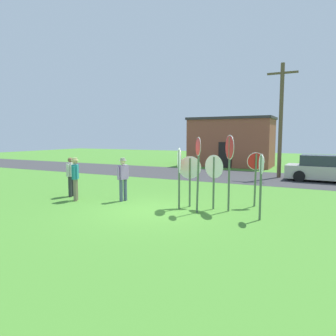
# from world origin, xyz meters

# --- Properties ---
(ground_plane) EXTENTS (80.00, 80.00, 0.00)m
(ground_plane) POSITION_xyz_m (0.00, 0.00, 0.00)
(ground_plane) COLOR #47842D
(street_asphalt) EXTENTS (60.00, 6.40, 0.01)m
(street_asphalt) POSITION_xyz_m (0.00, 10.45, 0.00)
(street_asphalt) COLOR #38383A
(street_asphalt) RESTS_ON ground
(building_background) EXTENTS (7.05, 3.72, 4.16)m
(building_background) POSITION_xyz_m (-1.83, 17.09, 2.09)
(building_background) COLOR brown
(building_background) RESTS_ON ground
(utility_pole) EXTENTS (1.80, 0.24, 7.01)m
(utility_pole) POSITION_xyz_m (2.88, 11.11, 3.68)
(utility_pole) COLOR brown
(utility_pole) RESTS_ON ground
(parked_car_on_street) EXTENTS (4.36, 2.14, 1.51)m
(parked_car_on_street) POSITION_xyz_m (5.46, 10.54, 0.69)
(parked_car_on_street) COLOR #B7B2A3
(parked_car_on_street) RESTS_ON ground
(stop_sign_low_front) EXTENTS (0.75, 0.36, 1.87)m
(stop_sign_low_front) POSITION_xyz_m (0.97, 1.17, 1.27)
(stop_sign_low_front) COLOR #51664C
(stop_sign_low_front) RESTS_ON ground
(stop_sign_rear_left) EXTENTS (0.26, 0.57, 2.06)m
(stop_sign_rear_left) POSITION_xyz_m (3.64, 0.43, 1.38)
(stop_sign_rear_left) COLOR #51664C
(stop_sign_rear_left) RESTS_ON ground
(stop_sign_leaning_left) EXTENTS (0.50, 0.70, 2.65)m
(stop_sign_leaning_left) POSITION_xyz_m (2.45, 1.10, 1.84)
(stop_sign_leaning_left) COLOR #51664C
(stop_sign_leaning_left) RESTS_ON ground
(stop_sign_nearest) EXTENTS (0.49, 0.76, 2.20)m
(stop_sign_nearest) POSITION_xyz_m (0.78, 0.65, 1.51)
(stop_sign_nearest) COLOR #51664C
(stop_sign_nearest) RESTS_ON ground
(stop_sign_center_cluster) EXTENTS (0.39, 0.53, 2.57)m
(stop_sign_center_cluster) POSITION_xyz_m (1.57, 0.43, 1.70)
(stop_sign_center_cluster) COLOR #51664C
(stop_sign_center_cluster) RESTS_ON ground
(stop_sign_rear_right) EXTENTS (0.77, 0.32, 1.94)m
(stop_sign_rear_right) POSITION_xyz_m (1.88, 1.19, 1.32)
(stop_sign_rear_right) COLOR #51664C
(stop_sign_rear_right) RESTS_ON ground
(stop_sign_far_back) EXTENTS (0.60, 0.30, 2.01)m
(stop_sign_far_back) POSITION_xyz_m (3.13, 2.25, 1.35)
(stop_sign_far_back) COLOR #51664C
(stop_sign_far_back) RESTS_ON ground
(person_with_sunhat) EXTENTS (0.32, 0.55, 1.69)m
(person_with_sunhat) POSITION_xyz_m (-4.35, 0.64, 0.95)
(person_with_sunhat) COLOR #2D2D33
(person_with_sunhat) RESTS_ON ground
(person_in_dark_shirt) EXTENTS (0.31, 0.56, 1.74)m
(person_in_dark_shirt) POSITION_xyz_m (-1.81, 0.89, 0.98)
(person_in_dark_shirt) COLOR #4C5670
(person_in_dark_shirt) RESTS_ON ground
(person_in_teal) EXTENTS (0.38, 0.50, 1.74)m
(person_in_teal) POSITION_xyz_m (-3.57, 0.09, 0.98)
(person_in_teal) COLOR #7A6B56
(person_in_teal) RESTS_ON ground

